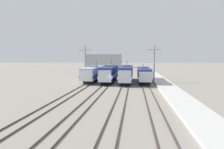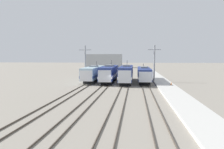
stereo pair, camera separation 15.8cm
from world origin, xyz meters
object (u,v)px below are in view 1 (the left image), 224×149
at_px(locomotive_center_right, 126,74).
at_px(catenary_tower_left, 85,63).
at_px(locomotive_far_left, 93,73).
at_px(catenary_tower_right, 154,63).
at_px(locomotive_far_right, 144,74).
at_px(locomotive_center_left, 109,73).
at_px(traffic_cone, 171,83).

relative_size(locomotive_center_right, catenary_tower_left, 2.01).
bearing_deg(locomotive_center_right, locomotive_far_left, 165.61).
height_order(catenary_tower_left, catenary_tower_right, same).
bearing_deg(locomotive_far_right, locomotive_center_left, -178.89).
bearing_deg(locomotive_center_left, catenary_tower_left, 172.26).
bearing_deg(locomotive_center_left, locomotive_far_right, 1.11).
bearing_deg(traffic_cone, locomotive_far_left, 156.33).
bearing_deg(catenary_tower_left, locomotive_far_left, 7.34).
bearing_deg(locomotive_far_left, catenary_tower_left, -172.66).
distance_m(locomotive_center_left, catenary_tower_right, 11.51).
bearing_deg(traffic_cone, locomotive_far_right, 127.84).
bearing_deg(locomotive_far_left, locomotive_center_left, -14.75).
xyz_separation_m(locomotive_far_right, catenary_tower_left, (-15.02, 0.70, 2.77)).
xyz_separation_m(locomotive_center_left, traffic_cone, (14.16, -6.96, -1.56)).
bearing_deg(locomotive_center_right, catenary_tower_right, 15.82).
bearing_deg(locomotive_far_right, locomotive_center_right, -163.91).
xyz_separation_m(locomotive_center_left, catenary_tower_left, (-6.39, 0.87, 2.59)).
bearing_deg(catenary_tower_left, locomotive_center_left, -7.74).
bearing_deg(locomotive_far_right, catenary_tower_left, 177.32).
xyz_separation_m(locomotive_far_left, locomotive_far_right, (12.94, -0.97, -0.09)).
bearing_deg(catenary_tower_right, locomotive_far_left, 179.01).
relative_size(locomotive_far_left, catenary_tower_left, 2.00).
height_order(locomotive_center_right, catenary_tower_right, catenary_tower_right).
relative_size(locomotive_far_right, catenary_tower_right, 1.87).
relative_size(locomotive_far_left, locomotive_center_left, 0.99).
distance_m(locomotive_far_right, catenary_tower_right, 3.83).
height_order(locomotive_center_right, traffic_cone, locomotive_center_right).
height_order(locomotive_far_left, catenary_tower_right, catenary_tower_right).
relative_size(catenary_tower_left, traffic_cone, 14.83).
xyz_separation_m(locomotive_far_left, locomotive_center_left, (4.31, -1.14, 0.09)).
bearing_deg(locomotive_far_left, locomotive_far_right, -4.28).
distance_m(locomotive_far_left, catenary_tower_right, 15.73).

